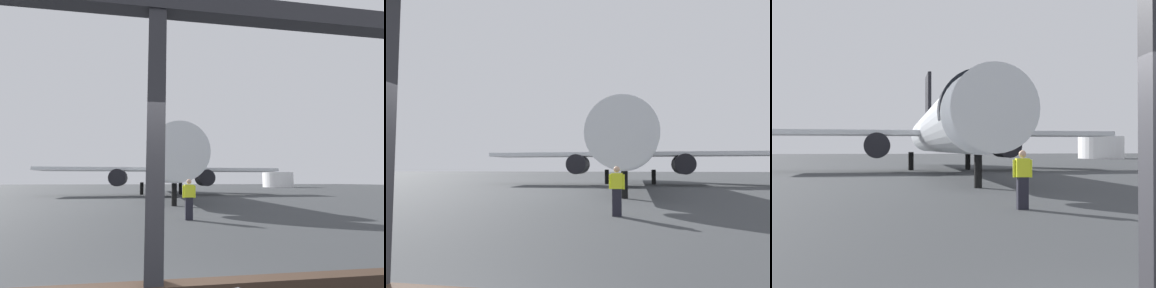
{
  "view_description": "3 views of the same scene",
  "coord_description": "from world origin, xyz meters",
  "views": [
    {
      "loc": [
        -0.09,
        -3.15,
        1.65
      ],
      "look_at": [
        3.03,
        16.52,
        4.24
      ],
      "focal_mm": 26.76,
      "sensor_mm": 36.0,
      "label": 1
    },
    {
      "loc": [
        2.42,
        -2.88,
        1.68
      ],
      "look_at": [
        -0.31,
        13.15,
        2.82
      ],
      "focal_mm": 31.97,
      "sensor_mm": 36.0,
      "label": 2
    },
    {
      "loc": [
        -1.98,
        -3.0,
        1.78
      ],
      "look_at": [
        1.35,
        17.59,
        2.01
      ],
      "focal_mm": 40.27,
      "sensor_mm": 36.0,
      "label": 3
    }
  ],
  "objects": [
    {
      "name": "airplane",
      "position": [
        1.78,
        30.1,
        3.32
      ],
      "size": [
        28.3,
        35.13,
        10.16
      ],
      "color": "silver",
      "rests_on": "ground"
    },
    {
      "name": "ground_crew_worker",
      "position": [
        1.74,
        9.22,
        0.9
      ],
      "size": [
        0.56,
        0.22,
        1.74
      ],
      "color": "black",
      "rests_on": "ground"
    },
    {
      "name": "ground_plane",
      "position": [
        0.0,
        40.0,
        0.0
      ],
      "size": [
        220.0,
        220.0,
        0.0
      ],
      "primitive_type": "plane",
      "color": "#383A3D"
    }
  ]
}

